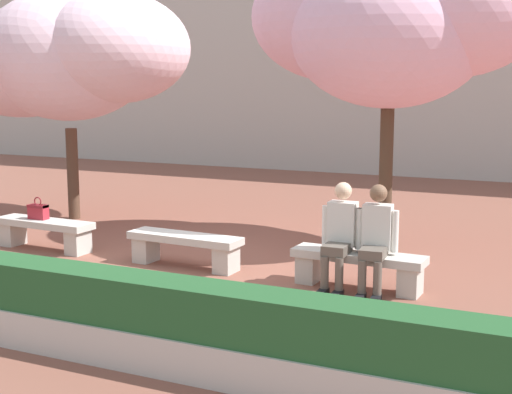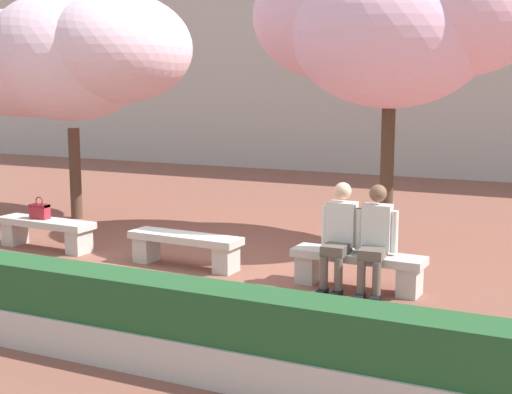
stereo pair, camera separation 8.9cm
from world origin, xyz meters
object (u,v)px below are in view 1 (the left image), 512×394
object	(u,v)px
stone_bench_west_end	(44,230)
stone_bench_center	(358,264)
cherry_tree_secondary	(66,56)
stone_bench_near_west	(185,245)
handbag	(38,211)
cherry_tree_main	(392,23)
person_seated_left	(340,231)
person_seated_right	(376,235)

from	to	relation	value
stone_bench_west_end	stone_bench_center	distance (m)	4.88
stone_bench_west_end	stone_bench_center	size ratio (longest dim) A/B	1.00
stone_bench_center	cherry_tree_secondary	bearing A→B (deg)	160.64
stone_bench_near_west	stone_bench_west_end	bearing A→B (deg)	180.00
handbag	cherry_tree_main	distance (m)	5.94
cherry_tree_secondary	handbag	bearing A→B (deg)	-62.53
stone_bench_near_west	handbag	size ratio (longest dim) A/B	4.86
stone_bench_center	handbag	world-z (taller)	handbag
stone_bench_center	cherry_tree_main	xyz separation A→B (m)	(-0.28, 2.37, 3.04)
handbag	cherry_tree_main	bearing A→B (deg)	26.60
person_seated_left	person_seated_right	distance (m)	0.44
cherry_tree_main	cherry_tree_secondary	bearing A→B (deg)	-177.72
stone_bench_near_west	cherry_tree_main	world-z (taller)	cherry_tree_main
stone_bench_center	handbag	xyz separation A→B (m)	(-4.99, 0.02, 0.28)
stone_bench_center	person_seated_left	bearing A→B (deg)	-166.19
stone_bench_west_end	person_seated_right	xyz separation A→B (m)	(5.10, -0.05, 0.40)
cherry_tree_secondary	cherry_tree_main	bearing A→B (deg)	2.28
stone_bench_near_west	stone_bench_center	size ratio (longest dim) A/B	1.00
person_seated_right	handbag	bearing A→B (deg)	179.24
stone_bench_center	cherry_tree_secondary	distance (m)	6.98
stone_bench_west_end	person_seated_right	world-z (taller)	person_seated_right
stone_bench_west_end	handbag	xyz separation A→B (m)	(-0.12, 0.02, 0.28)
handbag	cherry_tree_secondary	world-z (taller)	cherry_tree_secondary
stone_bench_center	person_seated_right	size ratio (longest dim) A/B	1.28
person_seated_left	cherry_tree_main	xyz separation A→B (m)	(-0.07, 2.43, 2.64)
stone_bench_center	person_seated_left	world-z (taller)	person_seated_left
stone_bench_west_end	person_seated_left	size ratio (longest dim) A/B	1.28
person_seated_left	person_seated_right	bearing A→B (deg)	0.03
stone_bench_west_end	stone_bench_near_west	distance (m)	2.44
person_seated_left	cherry_tree_main	size ratio (longest dim) A/B	0.29
person_seated_left	person_seated_right	size ratio (longest dim) A/B	1.00
stone_bench_near_west	person_seated_left	xyz separation A→B (m)	(2.22, -0.05, 0.40)
handbag	cherry_tree_main	world-z (taller)	cherry_tree_main
person_seated_left	handbag	distance (m)	4.78
stone_bench_west_end	stone_bench_center	bearing A→B (deg)	0.00
stone_bench_center	cherry_tree_secondary	world-z (taller)	cherry_tree_secondary
person_seated_right	handbag	distance (m)	5.22
stone_bench_center	person_seated_right	bearing A→B (deg)	-13.33
person_seated_right	stone_bench_center	bearing A→B (deg)	166.67
person_seated_right	cherry_tree_main	world-z (taller)	cherry_tree_main
stone_bench_near_west	cherry_tree_secondary	world-z (taller)	cherry_tree_secondary
cherry_tree_main	person_seated_left	bearing A→B (deg)	-88.43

